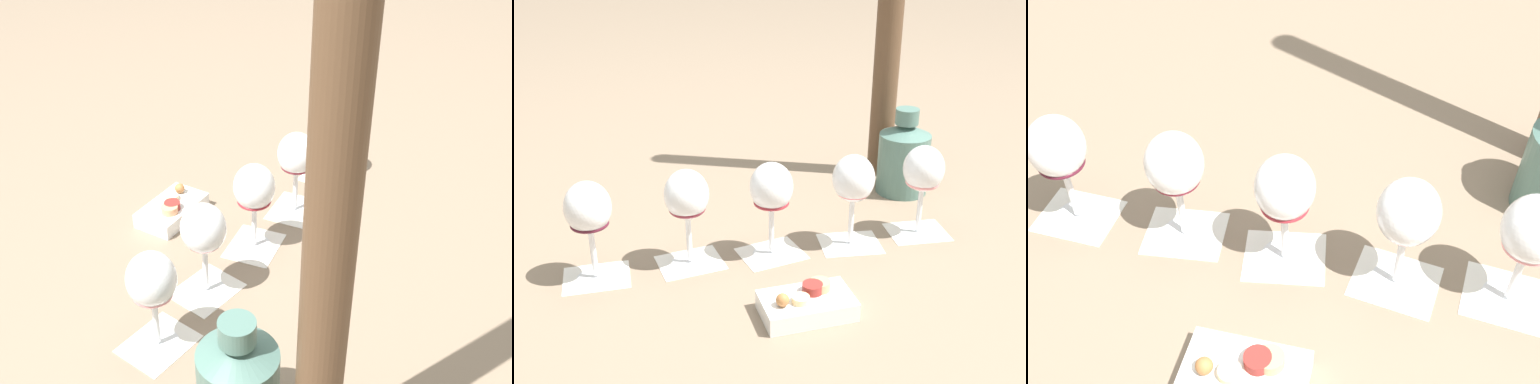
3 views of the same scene
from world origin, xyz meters
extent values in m
plane|color=#7F6B56|center=(0.00, 0.00, 0.00)|extent=(8.00, 8.00, 0.00)
cube|color=silver|center=(-0.26, 0.14, 0.00)|extent=(0.14, 0.14, 0.00)
cube|color=silver|center=(-0.13, 0.08, 0.00)|extent=(0.14, 0.14, 0.00)
cube|color=silver|center=(0.00, 0.00, 0.00)|extent=(0.14, 0.12, 0.00)
cube|color=silver|center=(0.12, -0.08, 0.00)|extent=(0.14, 0.13, 0.00)
cube|color=silver|center=(0.27, -0.15, 0.00)|extent=(0.14, 0.14, 0.00)
cylinder|color=white|center=(-0.26, 0.14, 0.00)|extent=(0.07, 0.07, 0.01)
cylinder|color=white|center=(-0.26, 0.14, 0.05)|extent=(0.01, 0.01, 0.09)
ellipsoid|color=white|center=(-0.26, 0.14, 0.13)|extent=(0.08, 0.08, 0.09)
ellipsoid|color=pink|center=(-0.26, 0.14, 0.11)|extent=(0.06, 0.06, 0.02)
cylinder|color=white|center=(-0.13, 0.08, 0.00)|extent=(0.07, 0.07, 0.01)
cylinder|color=white|center=(-0.13, 0.08, 0.05)|extent=(0.01, 0.01, 0.09)
ellipsoid|color=white|center=(-0.13, 0.08, 0.13)|extent=(0.08, 0.08, 0.09)
ellipsoid|color=#D05560|center=(-0.13, 0.08, 0.11)|extent=(0.06, 0.06, 0.03)
cylinder|color=white|center=(0.00, 0.00, 0.00)|extent=(0.07, 0.07, 0.01)
cylinder|color=white|center=(0.00, 0.00, 0.05)|extent=(0.01, 0.01, 0.09)
ellipsoid|color=white|center=(0.00, 0.00, 0.13)|extent=(0.08, 0.08, 0.09)
ellipsoid|color=maroon|center=(0.00, 0.00, 0.10)|extent=(0.06, 0.06, 0.02)
cylinder|color=white|center=(0.12, -0.08, 0.00)|extent=(0.07, 0.07, 0.01)
cylinder|color=white|center=(0.12, -0.08, 0.05)|extent=(0.01, 0.01, 0.09)
ellipsoid|color=white|center=(0.12, -0.08, 0.13)|extent=(0.08, 0.08, 0.09)
ellipsoid|color=maroon|center=(0.12, -0.08, 0.11)|extent=(0.06, 0.06, 0.02)
cylinder|color=white|center=(0.27, -0.15, 0.00)|extent=(0.07, 0.07, 0.01)
cylinder|color=white|center=(0.27, -0.15, 0.05)|extent=(0.01, 0.01, 0.09)
ellipsoid|color=white|center=(0.27, -0.15, 0.13)|extent=(0.08, 0.08, 0.09)
ellipsoid|color=#4F1726|center=(0.27, -0.15, 0.10)|extent=(0.06, 0.06, 0.02)
cube|color=white|center=(0.09, 0.17, 0.02)|extent=(0.17, 0.14, 0.03)
sphere|color=#B2703D|center=(0.14, 0.16, 0.04)|extent=(0.02, 0.02, 0.02)
cylinder|color=maroon|center=(0.08, 0.17, 0.04)|extent=(0.03, 0.03, 0.02)
cylinder|color=tan|center=(0.06, 0.17, 0.04)|extent=(0.03, 0.03, 0.02)
cylinder|color=beige|center=(0.11, 0.17, 0.04)|extent=(0.03, 0.03, 0.01)
camera|label=1|loc=(-0.98, -0.03, 0.75)|focal=45.00mm
camera|label=2|loc=(0.72, 0.71, 0.58)|focal=45.00mm
camera|label=3|loc=(0.15, 0.54, 0.68)|focal=45.00mm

